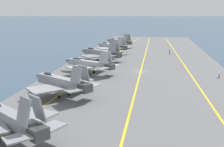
{
  "coord_description": "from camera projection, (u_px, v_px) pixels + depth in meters",
  "views": [
    {
      "loc": [
        -73.42,
        -3.65,
        16.01
      ],
      "look_at": [
        -14.86,
        5.44,
        2.9
      ],
      "focal_mm": 45.0,
      "sensor_mm": 36.0,
      "label": 1
    }
  ],
  "objects": [
    {
      "name": "parked_jet_third",
      "position": [
        61.0,
        82.0,
        52.54
      ],
      "size": [
        13.4,
        15.26,
        6.51
      ],
      "color": "gray",
      "rests_on": "carrier_deck"
    },
    {
      "name": "parked_jet_sixth",
      "position": [
        112.0,
        46.0,
        107.45
      ],
      "size": [
        13.61,
        15.07,
        6.45
      ],
      "color": "#9EA3A8",
      "rests_on": "carrier_deck"
    },
    {
      "name": "carrier_deck",
      "position": [
        141.0,
        72.0,
        74.8
      ],
      "size": [
        211.05,
        46.05,
        0.4
      ],
      "primitive_type": "cube",
      "color": "slate",
      "rests_on": "ground"
    },
    {
      "name": "deck_stripe_edge_line",
      "position": [
        94.0,
        70.0,
        76.65
      ],
      "size": [
        189.54,
        13.01,
        0.01
      ],
      "primitive_type": "cube",
      "rotation": [
        0.0,
        0.0,
        -0.07
      ],
      "color": "yellow",
      "rests_on": "carrier_deck"
    },
    {
      "name": "deck_stripe_foul_line",
      "position": [
        190.0,
        73.0,
        72.86
      ],
      "size": [
        189.87,
        6.04,
        0.01
      ],
      "primitive_type": "cube",
      "rotation": [
        0.0,
        0.0,
        0.03
      ],
      "color": "yellow",
      "rests_on": "carrier_deck"
    },
    {
      "name": "ground_plane",
      "position": [
        141.0,
        73.0,
        74.84
      ],
      "size": [
        2000.0,
        2000.0,
        0.0
      ],
      "primitive_type": "plane",
      "color": "#334C66"
    },
    {
      "name": "parked_jet_second",
      "position": [
        10.0,
        118.0,
        35.64
      ],
      "size": [
        12.91,
        15.12,
        6.35
      ],
      "color": "gray",
      "rests_on": "carrier_deck"
    },
    {
      "name": "parked_jet_fourth",
      "position": [
        89.0,
        64.0,
        71.67
      ],
      "size": [
        12.8,
        16.22,
        6.04
      ],
      "color": "#9EA3A8",
      "rests_on": "carrier_deck"
    },
    {
      "name": "parked_jet_fifth",
      "position": [
        100.0,
        53.0,
        91.05
      ],
      "size": [
        14.19,
        16.78,
        6.34
      ],
      "color": "gray",
      "rests_on": "carrier_deck"
    },
    {
      "name": "deck_stripe_centerline",
      "position": [
        141.0,
        71.0,
        74.76
      ],
      "size": [
        189.94,
        0.36,
        0.01
      ],
      "primitive_type": "cube",
      "color": "yellow",
      "rests_on": "carrier_deck"
    },
    {
      "name": "parked_jet_seventh",
      "position": [
        119.0,
        42.0,
        125.54
      ],
      "size": [
        13.83,
        14.92,
        6.28
      ],
      "color": "gray",
      "rests_on": "carrier_deck"
    },
    {
      "name": "crew_white_vest",
      "position": [
        219.0,
        74.0,
        66.9
      ],
      "size": [
        0.44,
        0.37,
        1.69
      ],
      "color": "#4C473D",
      "rests_on": "carrier_deck"
    },
    {
      "name": "crew_blue_vest",
      "position": [
        170.0,
        52.0,
        104.5
      ],
      "size": [
        0.39,
        0.28,
        1.75
      ],
      "color": "#383328",
      "rests_on": "carrier_deck"
    }
  ]
}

